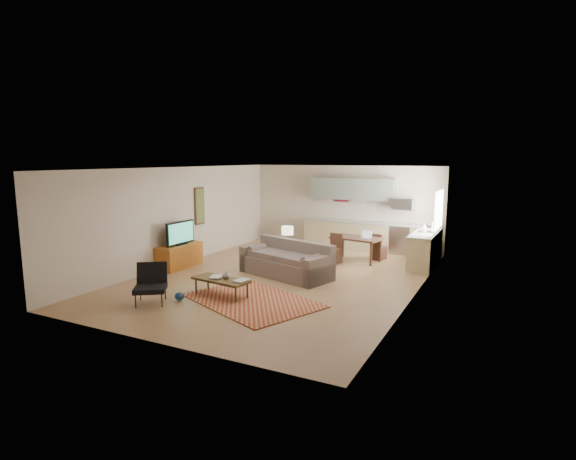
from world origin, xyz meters
The scene contains 25 objects.
room centered at (0.00, 0.00, 1.35)m, with size 9.00×9.00×9.00m.
kitchen_counter_back centered at (0.90, 4.18, 0.46)m, with size 4.26×0.64×0.92m, color tan, non-canonical shape.
kitchen_counter_right centered at (2.93, 3.00, 0.46)m, with size 0.64×2.26×0.92m, color tan, non-canonical shape.
kitchen_range centered at (2.00, 4.18, 0.45)m, with size 0.62×0.62×0.90m, color #A5A8AD.
kitchen_microwave centered at (2.00, 4.20, 1.55)m, with size 0.62×0.40×0.35m, color #A5A8AD.
upper_cabinets centered at (0.30, 4.33, 1.95)m, with size 2.80×0.34×0.70m, color slate.
window_right centered at (3.23, 3.00, 1.55)m, with size 0.02×1.40×1.05m, color white.
wall_art_left centered at (-3.21, 0.90, 1.55)m, with size 0.06×0.42×1.10m, color olive, non-canonical shape.
triptych centered at (-0.10, 4.47, 1.75)m, with size 1.70×0.04×0.50m, color beige, non-canonical shape.
rug centered at (0.30, -1.97, 0.01)m, with size 2.72×1.88×0.02m, color maroon.
sofa centered at (0.02, 0.13, 0.44)m, with size 2.52×1.10×0.88m, color #65554E, non-canonical shape.
coffee_table centered at (-0.46, -1.98, 0.20)m, with size 1.30×0.52×0.39m, color #473318, non-canonical shape.
book_a centered at (-0.73, -2.00, 0.40)m, with size 0.34×0.39×0.03m, color maroon.
book_b centered at (-0.09, -1.93, 0.40)m, with size 0.28×0.36×0.03m, color navy.
vase centered at (-0.35, -1.94, 0.47)m, with size 0.18×0.18×0.17m, color black.
armchair centered at (-1.45, -3.05, 0.41)m, with size 0.71×0.71×0.81m, color black, non-canonical shape.
tv_credenza centered at (-2.96, -0.35, 0.32)m, with size 0.53×1.37×0.63m, color #995117, non-canonical shape.
tv centered at (-2.91, -0.35, 0.95)m, with size 0.11×1.06×0.63m, color black, non-canonical shape.
console_table centered at (-0.30, 0.86, 0.32)m, with size 0.55×0.37×0.65m, color #3D241A, non-canonical shape.
table_lamp centered at (-0.30, 0.86, 0.90)m, with size 0.31×0.31×0.52m, color beige, non-canonical shape.
dining_table centered at (1.09, 2.51, 0.35)m, with size 1.39×0.80×0.70m, color #3D241A, non-canonical shape.
dining_chair_near centered at (0.58, 1.99, 0.42)m, with size 0.40×0.42×0.84m, color #3D241A, non-canonical shape.
dining_chair_far centered at (1.60, 3.04, 0.39)m, with size 0.37×0.39×0.78m, color #3D241A, non-canonical shape.
laptop centered at (1.37, 2.42, 0.81)m, with size 0.30×0.22×0.22m, color #A5A8AD, non-canonical shape.
soap_bottle centered at (2.83, 3.26, 1.02)m, with size 0.09×0.09×0.19m, color beige.
Camera 1 is at (5.00, -9.67, 2.94)m, focal length 28.00 mm.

